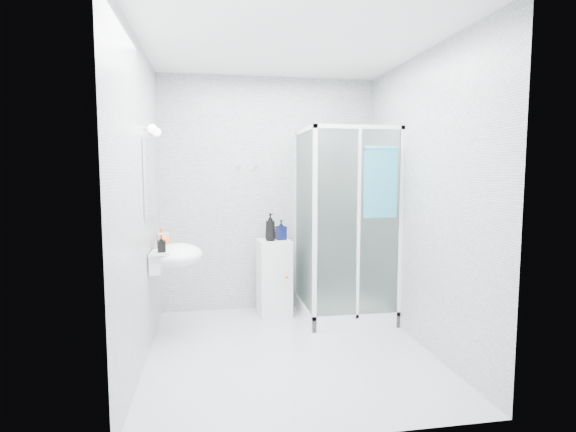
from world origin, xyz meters
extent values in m
cube|color=silver|center=(0.00, 0.00, 1.30)|extent=(2.40, 2.60, 2.60)
cube|color=silver|center=(0.00, 0.00, 0.00)|extent=(2.40, 2.60, 0.01)
cube|color=white|center=(0.00, 0.00, 2.60)|extent=(2.40, 2.60, 0.01)
cube|color=white|center=(0.75, 0.85, 0.06)|extent=(0.90, 0.90, 0.12)
cube|color=white|center=(0.32, 0.85, 1.98)|extent=(0.04, 0.90, 0.04)
cube|color=white|center=(0.75, 0.42, 1.98)|extent=(0.90, 0.04, 0.04)
cube|color=white|center=(0.32, 0.42, 1.00)|extent=(0.04, 0.04, 2.00)
cube|color=white|center=(0.31, 0.85, 1.04)|extent=(0.02, 0.82, 1.84)
cube|color=white|center=(0.75, 0.41, 1.04)|extent=(0.82, 0.02, 1.84)
cube|color=white|center=(0.75, 0.42, 1.04)|extent=(0.03, 0.04, 1.84)
cylinder|color=silver|center=(0.75, 1.24, 1.35)|extent=(0.02, 0.02, 1.00)
cylinder|color=silver|center=(0.75, 1.21, 1.82)|extent=(0.09, 0.05, 0.09)
cylinder|color=silver|center=(0.80, 1.27, 1.05)|extent=(0.12, 0.04, 0.12)
cylinder|color=silver|center=(1.03, 0.38, 1.78)|extent=(0.03, 0.05, 0.03)
cube|color=white|center=(-1.14, 0.45, 0.75)|extent=(0.10, 0.40, 0.18)
ellipsoid|color=white|center=(-0.96, 0.45, 0.80)|extent=(0.46, 0.56, 0.20)
cube|color=white|center=(-1.08, 0.45, 0.85)|extent=(0.16, 0.50, 0.02)
cylinder|color=silver|center=(-1.14, 0.45, 0.93)|extent=(0.04, 0.04, 0.16)
cylinder|color=silver|center=(-1.09, 0.45, 0.99)|extent=(0.12, 0.02, 0.02)
cube|color=white|center=(-1.19, 0.45, 1.50)|extent=(0.02, 0.60, 0.70)
cylinder|color=silver|center=(-1.17, 0.29, 1.92)|extent=(0.05, 0.04, 0.04)
sphere|color=white|center=(-1.13, 0.29, 1.92)|extent=(0.08, 0.08, 0.08)
cylinder|color=silver|center=(-1.17, 0.61, 1.92)|extent=(0.05, 0.04, 0.04)
sphere|color=white|center=(-1.13, 0.61, 1.92)|extent=(0.08, 0.08, 0.08)
cylinder|color=silver|center=(-0.35, 1.27, 1.62)|extent=(0.02, 0.04, 0.02)
sphere|color=silver|center=(-0.35, 1.25, 1.62)|extent=(0.03, 0.03, 0.03)
cylinder|color=silver|center=(-0.15, 1.27, 1.62)|extent=(0.02, 0.04, 0.02)
sphere|color=silver|center=(-0.15, 1.25, 1.62)|extent=(0.03, 0.03, 0.03)
cube|color=white|center=(0.02, 1.04, 0.41)|extent=(0.36, 0.36, 0.82)
cube|color=white|center=(0.02, 0.88, 0.41)|extent=(0.30, 0.03, 0.70)
sphere|color=#B25819|center=(0.12, 0.86, 0.45)|extent=(0.03, 0.03, 0.03)
cube|color=teal|center=(0.95, 0.36, 1.45)|extent=(0.32, 0.04, 0.66)
cylinder|color=teal|center=(0.95, 0.36, 1.78)|extent=(0.32, 0.05, 0.05)
imported|color=black|center=(-0.03, 1.00, 0.97)|extent=(0.15, 0.15, 0.29)
imported|color=#0A113E|center=(0.09, 1.05, 0.93)|extent=(0.12, 0.12, 0.22)
imported|color=#FF5D1E|center=(-1.10, 0.58, 0.95)|extent=(0.16, 0.16, 0.17)
imported|color=black|center=(-1.08, 0.26, 0.94)|extent=(0.08, 0.08, 0.15)
camera|label=1|loc=(-0.65, -3.71, 1.56)|focal=28.00mm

